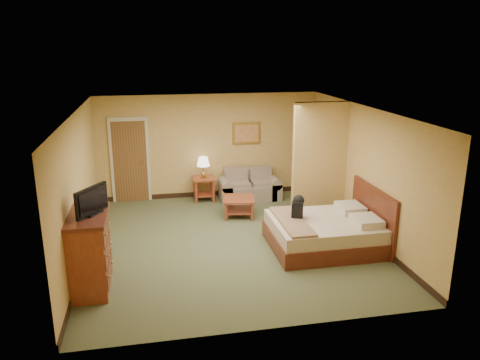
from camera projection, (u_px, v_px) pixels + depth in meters
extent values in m
plane|color=#4E5637|center=(230.00, 242.00, 9.26)|extent=(6.00, 6.00, 0.00)
plane|color=white|center=(229.00, 111.00, 8.53)|extent=(6.00, 6.00, 0.00)
cube|color=tan|center=(209.00, 146.00, 11.72)|extent=(5.50, 0.02, 2.60)
cube|color=tan|center=(79.00, 187.00, 8.38)|extent=(0.02, 6.00, 2.60)
cube|color=tan|center=(364.00, 172.00, 9.40)|extent=(0.02, 6.00, 2.60)
cube|color=tan|center=(320.00, 162.00, 10.16)|extent=(1.20, 0.15, 2.60)
cube|color=beige|center=(130.00, 160.00, 11.40)|extent=(0.94, 0.06, 2.10)
cube|color=brown|center=(130.00, 162.00, 11.40)|extent=(0.80, 0.04, 2.00)
cylinder|color=#B68743|center=(143.00, 162.00, 11.40)|extent=(0.04, 0.12, 0.04)
cube|color=black|center=(210.00, 193.00, 12.06)|extent=(5.50, 0.02, 0.12)
cube|color=gray|center=(250.00, 192.00, 11.76)|extent=(1.25, 0.67, 0.37)
cube|color=gray|center=(248.00, 174.00, 11.92)|extent=(1.25, 0.16, 0.39)
cube|color=gray|center=(225.00, 193.00, 11.64)|extent=(0.27, 0.67, 0.42)
cube|color=gray|center=(274.00, 190.00, 11.87)|extent=(0.27, 0.67, 0.42)
cube|color=maroon|center=(204.00, 179.00, 11.56)|extent=(0.53, 0.53, 0.04)
cube|color=maroon|center=(204.00, 194.00, 11.67)|extent=(0.45, 0.45, 0.03)
cube|color=maroon|center=(196.00, 193.00, 11.40)|extent=(0.05, 0.05, 0.55)
cube|color=maroon|center=(214.00, 192.00, 11.48)|extent=(0.05, 0.05, 0.55)
cube|color=maroon|center=(194.00, 188.00, 11.80)|extent=(0.05, 0.05, 0.55)
cube|color=maroon|center=(211.00, 187.00, 11.88)|extent=(0.05, 0.05, 0.55)
cylinder|color=#B68743|center=(204.00, 177.00, 11.55)|extent=(0.16, 0.16, 0.04)
cylinder|color=#B68743|center=(203.00, 169.00, 11.49)|extent=(0.02, 0.02, 0.26)
cone|color=white|center=(203.00, 161.00, 11.43)|extent=(0.32, 0.32, 0.22)
cube|color=maroon|center=(239.00, 199.00, 10.52)|extent=(0.79, 0.79, 0.04)
cube|color=maroon|center=(239.00, 210.00, 10.60)|extent=(0.67, 0.67, 0.03)
cube|color=maroon|center=(228.00, 213.00, 10.25)|extent=(0.05, 0.05, 0.41)
cube|color=maroon|center=(249.00, 203.00, 10.91)|extent=(0.05, 0.05, 0.41)
cube|color=#B78E3F|center=(246.00, 133.00, 11.79)|extent=(0.72, 0.03, 0.56)
cube|color=#B76838|center=(247.00, 133.00, 11.77)|extent=(0.60, 0.02, 0.44)
cube|color=maroon|center=(90.00, 254.00, 7.35)|extent=(0.55, 1.09, 1.19)
cube|color=#511E13|center=(86.00, 216.00, 7.18)|extent=(0.62, 1.17, 0.06)
cube|color=black|center=(93.00, 213.00, 7.18)|extent=(0.32, 0.36, 0.03)
cube|color=black|center=(92.00, 200.00, 7.13)|extent=(0.42, 0.63, 0.43)
cube|color=#511E13|center=(325.00, 239.00, 8.98)|extent=(2.08, 1.66, 0.31)
cube|color=beige|center=(326.00, 226.00, 8.90)|extent=(2.02, 1.60, 0.25)
cube|color=#511E13|center=(373.00, 216.00, 9.04)|extent=(0.06, 1.77, 1.14)
cube|color=beige|center=(367.00, 221.00, 8.63)|extent=(0.47, 0.57, 0.15)
cube|color=beige|center=(350.00, 208.00, 9.31)|extent=(0.47, 0.57, 0.15)
cube|color=#856349|center=(292.00, 221.00, 8.74)|extent=(0.47, 1.56, 0.05)
cube|color=black|center=(298.00, 210.00, 8.88)|extent=(0.26, 0.32, 0.36)
sphere|color=black|center=(299.00, 201.00, 8.83)|extent=(0.22, 0.22, 0.22)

